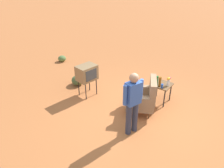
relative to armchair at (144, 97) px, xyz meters
name	(u,v)px	position (x,y,z in m)	size (l,w,h in m)	color
ground_plane	(143,116)	(0.18, 0.10, -0.50)	(60.00, 60.00, 0.00)	#AD6033
armchair	(144,97)	(0.00, 0.00, 0.00)	(1.04, 1.05, 1.06)	brown
side_table	(161,87)	(-0.81, 0.14, 0.02)	(0.56, 0.56, 0.61)	black
tv_on_stand	(87,73)	(0.24, -1.91, 0.28)	(0.66, 0.52, 1.03)	black
person_standing	(133,101)	(0.91, 0.18, 0.44)	(0.55, 0.32, 1.64)	#2D3347
bottle_tall_amber	(160,82)	(-0.64, 0.15, 0.26)	(0.07, 0.07, 0.30)	brown
soda_can_blue	(162,86)	(-0.60, 0.24, 0.17)	(0.07, 0.07, 0.12)	blue
bottle_wine_green	(157,81)	(-0.60, 0.07, 0.27)	(0.07, 0.07, 0.32)	#1E5623
flower_vase	(169,81)	(-0.84, 0.33, 0.25)	(0.15, 0.10, 0.27)	silver
shrub_near	(62,59)	(-1.16, -4.74, -0.37)	(0.34, 0.34, 0.26)	#516B38
shrub_far	(78,80)	(-0.05, -2.66, -0.33)	(0.44, 0.44, 0.34)	#475B33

